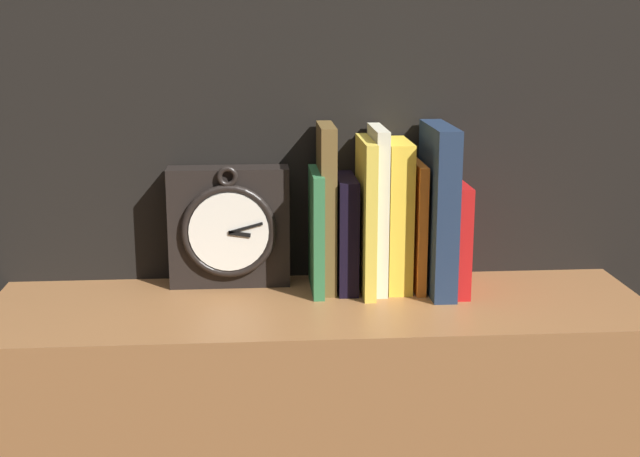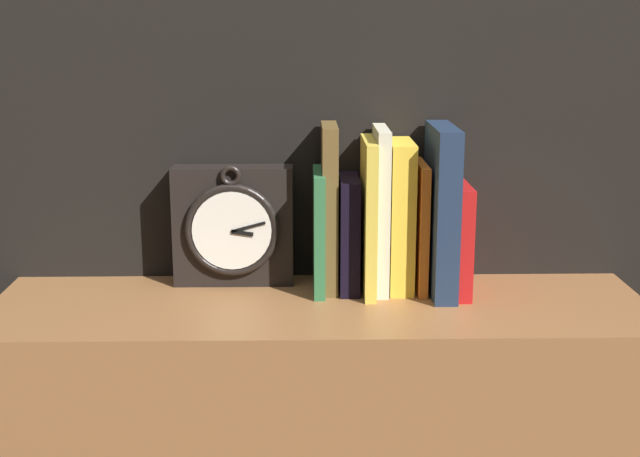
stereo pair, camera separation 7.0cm
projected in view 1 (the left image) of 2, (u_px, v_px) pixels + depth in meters
The scene contains 11 objects.
wall_back at pixel (312, 39), 1.41m from camera, with size 6.00×0.05×2.60m.
clock at pixel (229, 227), 1.40m from camera, with size 0.19×0.07×0.20m.
book_slot0_green at pixel (314, 231), 1.38m from camera, with size 0.02×0.13×0.19m.
book_slot1_brown at pixel (326, 208), 1.38m from camera, with size 0.02×0.11×0.26m.
book_slot2_black at pixel (346, 233), 1.39m from camera, with size 0.03×0.12×0.18m.
book_slot3_yellow at pixel (366, 216), 1.37m from camera, with size 0.02×0.14×0.24m.
book_slot4_cream at pixel (377, 209), 1.38m from camera, with size 0.02×0.12×0.25m.
book_slot5_yellow at pixel (396, 215), 1.39m from camera, with size 0.04×0.12×0.23m.
book_slot6_orange at pixel (416, 225), 1.39m from camera, with size 0.01×0.12×0.20m.
book_slot7_navy at pixel (438, 209), 1.37m from camera, with size 0.04×0.16×0.26m.
book_slot8_red at pixel (455, 235), 1.39m from camera, with size 0.02×0.15×0.17m.
Camera 1 is at (-0.10, -1.26, 1.34)m, focal length 50.00 mm.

